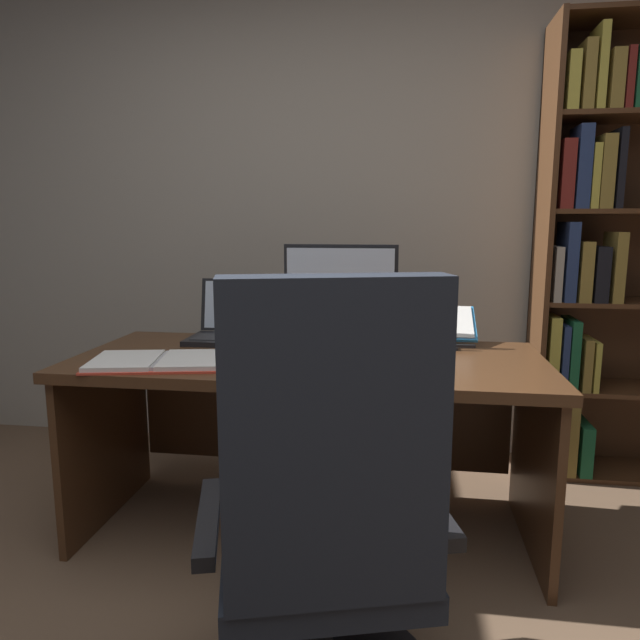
# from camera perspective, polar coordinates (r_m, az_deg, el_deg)

# --- Properties ---
(wall_back) EXTENTS (5.26, 0.12, 2.61)m
(wall_back) POSITION_cam_1_polar(r_m,az_deg,el_deg) (3.12, 1.60, 11.15)
(wall_back) COLOR #A89E8E
(wall_back) RESTS_ON ground
(desk) EXTENTS (1.79, 0.77, 0.72)m
(desk) POSITION_cam_1_polar(r_m,az_deg,el_deg) (2.32, -0.81, -7.73)
(desk) COLOR #4C2D19
(desk) RESTS_ON ground
(bookshelf) EXTENTS (0.99, 0.32, 2.13)m
(bookshelf) POSITION_cam_1_polar(r_m,az_deg,el_deg) (3.04, 27.63, 5.33)
(bookshelf) COLOR #4C2D19
(bookshelf) RESTS_ON ground
(office_chair) EXTENTS (0.69, 0.61, 1.12)m
(office_chair) POSITION_cam_1_polar(r_m,az_deg,el_deg) (1.45, 0.70, -21.58)
(office_chair) COLOR black
(office_chair) RESTS_ON ground
(monitor) EXTENTS (0.48, 0.16, 0.42)m
(monitor) POSITION_cam_1_polar(r_m,az_deg,el_deg) (2.40, 2.04, 2.61)
(monitor) COLOR black
(monitor) RESTS_ON desk
(laptop) EXTENTS (0.33, 0.30, 0.26)m
(laptop) POSITION_cam_1_polar(r_m,az_deg,el_deg) (2.53, -8.92, -0.73)
(laptop) COLOR black
(laptop) RESTS_ON desk
(keyboard) EXTENTS (0.42, 0.15, 0.02)m
(keyboard) POSITION_cam_1_polar(r_m,az_deg,el_deg) (2.04, 0.74, -4.38)
(keyboard) COLOR black
(keyboard) RESTS_ON desk
(computer_mouse) EXTENTS (0.06, 0.10, 0.04)m
(computer_mouse) POSITION_cam_1_polar(r_m,az_deg,el_deg) (2.02, 9.24, -4.40)
(computer_mouse) COLOR black
(computer_mouse) RESTS_ON desk
(reading_stand_with_book) EXTENTS (0.31, 0.27, 0.15)m
(reading_stand_with_book) POSITION_cam_1_polar(r_m,az_deg,el_deg) (2.47, 11.79, -0.60)
(reading_stand_with_book) COLOR black
(reading_stand_with_book) RESTS_ON desk
(open_binder) EXTENTS (0.54, 0.38, 0.02)m
(open_binder) POSITION_cam_1_polar(r_m,az_deg,el_deg) (2.15, -15.73, -3.98)
(open_binder) COLOR #DB422D
(open_binder) RESTS_ON desk
(notepad) EXTENTS (0.19, 0.23, 0.01)m
(notepad) POSITION_cam_1_polar(r_m,az_deg,el_deg) (2.27, -6.94, -3.18)
(notepad) COLOR silver
(notepad) RESTS_ON desk
(pen) EXTENTS (0.13, 0.06, 0.01)m
(pen) POSITION_cam_1_polar(r_m,az_deg,el_deg) (2.26, -6.45, -2.98)
(pen) COLOR navy
(pen) RESTS_ON notepad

